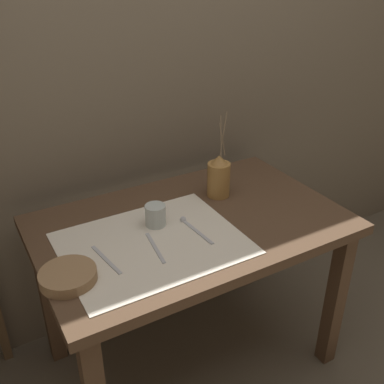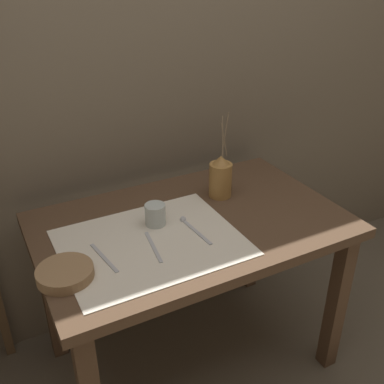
{
  "view_description": "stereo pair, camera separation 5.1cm",
  "coord_description": "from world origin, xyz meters",
  "views": [
    {
      "loc": [
        -0.71,
        -1.23,
        1.58
      ],
      "look_at": [
        0.0,
        0.0,
        0.83
      ],
      "focal_mm": 42.0,
      "sensor_mm": 36.0,
      "label": 1
    },
    {
      "loc": [
        -0.66,
        -1.26,
        1.58
      ],
      "look_at": [
        0.0,
        0.0,
        0.83
      ],
      "focal_mm": 42.0,
      "sensor_mm": 36.0,
      "label": 2
    }
  ],
  "objects": [
    {
      "name": "spoon_inner",
      "position": [
        -0.03,
        -0.03,
        0.71
      ],
      "size": [
        0.03,
        0.2,
        0.02
      ],
      "color": "#A8A8AD",
      "rests_on": "wooden_table"
    },
    {
      "name": "linen_cloth",
      "position": [
        -0.19,
        -0.06,
        0.71
      ],
      "size": [
        0.61,
        0.48,
        0.0
      ],
      "color": "beige",
      "rests_on": "wooden_table"
    },
    {
      "name": "wooden_bowl",
      "position": [
        -0.49,
        -0.12,
        0.72
      ],
      "size": [
        0.17,
        0.17,
        0.04
      ],
      "color": "#8E6B47",
      "rests_on": "wooden_table"
    },
    {
      "name": "wooden_table",
      "position": [
        0.0,
        0.0,
        0.61
      ],
      "size": [
        1.14,
        0.72,
        0.71
      ],
      "color": "#4C3523",
      "rests_on": "ground_plane"
    },
    {
      "name": "fork_outer",
      "position": [
        -0.19,
        -0.1,
        0.71
      ],
      "size": [
        0.04,
        0.19,
        0.0
      ],
      "color": "#A8A8AD",
      "rests_on": "wooden_table"
    },
    {
      "name": "stone_wall_back",
      "position": [
        0.0,
        0.47,
        1.2
      ],
      "size": [
        7.0,
        0.06,
        2.4
      ],
      "color": "#6B5E4C",
      "rests_on": "ground_plane"
    },
    {
      "name": "pitcher_with_flowers",
      "position": [
        0.2,
        0.12,
        0.79
      ],
      "size": [
        0.09,
        0.09,
        0.36
      ],
      "color": "olive",
      "rests_on": "wooden_table"
    },
    {
      "name": "glass_tumbler_near",
      "position": [
        -0.13,
        0.04,
        0.75
      ],
      "size": [
        0.07,
        0.07,
        0.08
      ],
      "color": "#B7C1BC",
      "rests_on": "wooden_table"
    },
    {
      "name": "knife_center",
      "position": [
        -0.36,
        -0.08,
        0.71
      ],
      "size": [
        0.04,
        0.19,
        0.0
      ],
      "color": "#A8A8AD",
      "rests_on": "wooden_table"
    },
    {
      "name": "ground_plane",
      "position": [
        0.0,
        0.0,
        0.0
      ],
      "size": [
        12.0,
        12.0,
        0.0
      ],
      "primitive_type": "plane",
      "color": "brown"
    }
  ]
}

